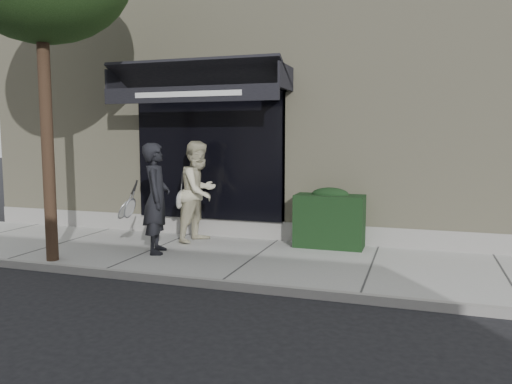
% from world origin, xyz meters
% --- Properties ---
extents(ground, '(80.00, 80.00, 0.00)m').
position_xyz_m(ground, '(0.00, 0.00, 0.00)').
color(ground, black).
rests_on(ground, ground).
extents(sidewalk, '(20.00, 3.00, 0.12)m').
position_xyz_m(sidewalk, '(0.00, 0.00, 0.06)').
color(sidewalk, '#9A9A95').
rests_on(sidewalk, ground).
extents(curb, '(20.00, 0.10, 0.14)m').
position_xyz_m(curb, '(0.00, -1.55, 0.07)').
color(curb, gray).
rests_on(curb, ground).
extents(building_facade, '(14.30, 8.04, 5.64)m').
position_xyz_m(building_facade, '(-0.01, 4.96, 2.74)').
color(building_facade, tan).
rests_on(building_facade, ground).
extents(hedge, '(1.30, 0.70, 1.14)m').
position_xyz_m(hedge, '(1.10, 1.25, 0.66)').
color(hedge, black).
rests_on(hedge, sidewalk).
extents(pedestrian_front, '(0.87, 0.96, 1.99)m').
position_xyz_m(pedestrian_front, '(-1.78, -0.24, 1.11)').
color(pedestrian_front, black).
rests_on(pedestrian_front, sidewalk).
extents(pedestrian_back, '(0.95, 1.12, 2.01)m').
position_xyz_m(pedestrian_back, '(-1.48, 0.93, 1.13)').
color(pedestrian_back, beige).
rests_on(pedestrian_back, sidewalk).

